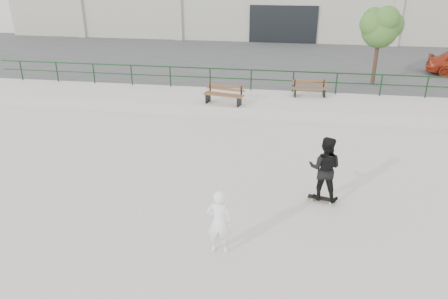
% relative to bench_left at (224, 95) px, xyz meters
% --- Properties ---
extents(ground, '(120.00, 120.00, 0.00)m').
position_rel_bench_left_xyz_m(ground, '(1.95, -8.52, -0.90)').
color(ground, '#BAB4AA').
rests_on(ground, ground).
extents(ledge, '(30.00, 3.00, 0.50)m').
position_rel_bench_left_xyz_m(ledge, '(1.95, 0.98, -0.65)').
color(ledge, beige).
rests_on(ledge, ground).
extents(parking_strip, '(60.00, 14.00, 0.50)m').
position_rel_bench_left_xyz_m(parking_strip, '(1.95, 9.48, -0.65)').
color(parking_strip, '#3D3D3D').
rests_on(parking_strip, ground).
extents(railing, '(28.00, 0.06, 1.03)m').
position_rel_bench_left_xyz_m(railing, '(1.95, 2.28, 0.34)').
color(railing, '#133418').
rests_on(railing, ledge).
extents(bench_left, '(1.83, 0.86, 0.81)m').
position_rel_bench_left_xyz_m(bench_left, '(0.00, 0.00, 0.00)').
color(bench_left, brown).
rests_on(bench_left, ledge).
extents(bench_right, '(1.65, 0.66, 0.74)m').
position_rel_bench_left_xyz_m(bench_right, '(3.71, 1.74, -0.04)').
color(bench_right, brown).
rests_on(bench_right, ledge).
extents(tree, '(2.17, 1.93, 3.86)m').
position_rel_bench_left_xyz_m(tree, '(6.95, 4.36, 2.49)').
color(tree, '#503628').
rests_on(tree, parking_strip).
extents(skateboard, '(0.80, 0.37, 0.09)m').
position_rel_bench_left_xyz_m(skateboard, '(3.96, -6.99, -0.83)').
color(skateboard, black).
rests_on(skateboard, ground).
extents(standing_skater, '(1.04, 0.88, 1.88)m').
position_rel_bench_left_xyz_m(standing_skater, '(3.96, -6.99, 0.13)').
color(standing_skater, black).
rests_on(standing_skater, skateboard).
extents(seated_skater, '(0.59, 0.39, 1.63)m').
position_rel_bench_left_xyz_m(seated_skater, '(1.47, -9.77, -0.09)').
color(seated_skater, white).
rests_on(seated_skater, ground).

